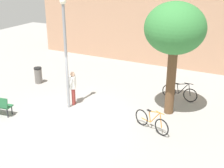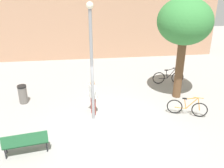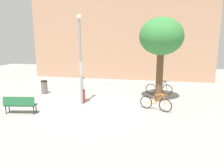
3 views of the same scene
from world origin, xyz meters
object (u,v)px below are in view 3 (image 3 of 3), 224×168
plaza_tree (161,38)px  bicycle_black (159,89)px  park_bench (20,103)px  trash_bin (44,87)px  lamppost (80,54)px  person_by_lamppost (84,87)px  bicycle_orange (156,103)px

plaza_tree → bicycle_black: (0.05, 1.62, -3.44)m
park_bench → trash_bin: 4.08m
plaza_tree → trash_bin: size_ratio=5.36×
plaza_tree → trash_bin: plaza_tree is taller
trash_bin → plaza_tree: bearing=-1.6°
plaza_tree → lamppost: bearing=-159.7°
person_by_lamppost → bicycle_orange: size_ratio=0.99×
person_by_lamppost → plaza_tree: plaza_tree is taller
park_bench → bicycle_black: 8.86m
plaza_tree → bicycle_orange: plaza_tree is taller
lamppost → person_by_lamppost: bearing=88.4°
bicycle_black → park_bench: bearing=-142.4°
bicycle_orange → trash_bin: bearing=164.8°
plaza_tree → bicycle_orange: 3.91m
lamppost → plaza_tree: bearing=20.3°
lamppost → park_bench: 4.10m
park_bench → trash_bin: trash_bin is taller
lamppost → bicycle_black: lamppost is taller
park_bench → bicycle_black: size_ratio=0.91×
plaza_tree → bicycle_black: size_ratio=2.76×
lamppost → person_by_lamppost: lamppost is taller
plaza_tree → bicycle_black: 3.81m
bicycle_orange → bicycle_black: 3.49m
person_by_lamppost → bicycle_orange: (4.24, -0.62, -0.58)m
bicycle_orange → bicycle_black: same height
lamppost → park_bench: (-2.55, -2.15, -2.39)m
park_bench → plaza_tree: (6.97, 3.79, 3.28)m
lamppost → bicycle_orange: bearing=-3.0°
bicycle_black → trash_bin: bicycle_black is taller
bicycle_orange → lamppost: bearing=177.0°
park_bench → plaza_tree: bearing=28.5°
person_by_lamppost → trash_bin: size_ratio=1.79×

